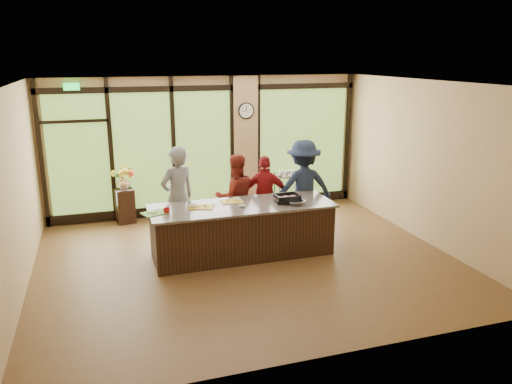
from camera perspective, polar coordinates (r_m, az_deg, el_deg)
floor at (r=8.69m, az=-1.01°, el=-7.85°), size 7.00×7.00×0.00m
ceiling at (r=8.00m, az=-1.11°, el=12.32°), size 7.00×7.00×0.00m
back_wall at (r=11.06m, az=-5.55°, el=5.29°), size 7.00×0.00×7.00m
left_wall at (r=7.98m, az=-25.88°, el=-0.17°), size 0.00×6.00×6.00m
right_wall at (r=9.79m, az=19.01°, el=3.18°), size 0.00×6.00×6.00m
window_wall at (r=11.07m, az=-4.65°, el=4.76°), size 6.90×0.12×3.00m
island_base at (r=8.80m, az=-1.59°, el=-4.47°), size 3.10×1.00×0.88m
countertop at (r=8.65m, az=-1.61°, el=-1.61°), size 3.20×1.10×0.04m
wall_clock at (r=11.04m, az=-1.13°, el=9.27°), size 0.36×0.04×0.36m
cook_left at (r=9.15m, az=-8.92°, el=-0.61°), size 0.80×0.68×1.87m
cook_midleft at (r=9.49m, az=-2.36°, el=-0.58°), size 0.80×0.63×1.64m
cook_midright at (r=9.65m, az=1.07°, el=-0.48°), size 1.00×0.65×1.58m
cook_right at (r=9.77m, az=5.40°, el=0.53°), size 1.25×0.77×1.87m
roasting_pan at (r=8.80m, az=3.55°, el=-0.94°), size 0.45×0.37×0.07m
mixing_bowl at (r=8.68m, az=4.56°, el=-1.19°), size 0.32×0.32×0.08m
cutting_board_left at (r=8.35m, az=-11.51°, el=-2.37°), size 0.48×0.42×0.01m
cutting_board_center at (r=8.57m, az=-6.28°, el=-1.69°), size 0.50×0.45×0.01m
cutting_board_right at (r=8.84m, az=-2.79°, el=-1.07°), size 0.39×0.30×0.01m
prep_bowl_near at (r=8.56m, az=-7.28°, el=-1.60°), size 0.18×0.18×0.05m
prep_bowl_mid at (r=8.52m, az=-1.64°, el=-1.60°), size 0.14×0.14×0.04m
prep_bowl_far at (r=8.94m, az=-2.29°, el=-0.80°), size 0.18×0.18×0.03m
red_ramekin at (r=8.31m, az=-10.18°, el=-2.11°), size 0.13×0.13×0.09m
flower_stand at (r=10.85m, az=-14.74°, el=-1.53°), size 0.42×0.42×0.73m
flower_vase at (r=10.72m, az=-14.92°, el=1.00°), size 0.30×0.30×0.27m
bar_cart at (r=11.44m, az=3.85°, el=0.74°), size 0.75×0.60×0.90m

